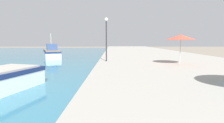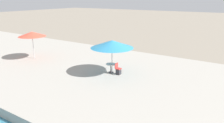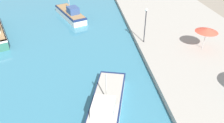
# 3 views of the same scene
# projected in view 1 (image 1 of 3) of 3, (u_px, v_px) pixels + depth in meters

# --- Properties ---
(quay_promenade) EXTENTS (16.00, 90.00, 0.66)m
(quay_promenade) POSITION_uv_depth(u_px,v_px,m) (146.00, 55.00, 32.58)
(quay_promenade) COLOR #A39E93
(quay_promenade) RESTS_ON ground_plane
(fishing_boat_far) EXTENTS (5.52, 8.93, 4.09)m
(fishing_boat_far) POSITION_uv_depth(u_px,v_px,m) (51.00, 53.00, 29.78)
(fishing_boat_far) COLOR silver
(fishing_boat_far) RESTS_ON water_basin
(cafe_umbrella_white) EXTENTS (2.66, 2.66, 2.71)m
(cafe_umbrella_white) POSITION_uv_depth(u_px,v_px,m) (180.00, 37.00, 15.81)
(cafe_umbrella_white) COLOR #B7B7B7
(cafe_umbrella_white) RESTS_ON quay_promenade
(lamppost) EXTENTS (0.36, 0.36, 4.56)m
(lamppost) POSITION_uv_depth(u_px,v_px,m) (106.00, 32.00, 18.30)
(lamppost) COLOR #232328
(lamppost) RESTS_ON quay_promenade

